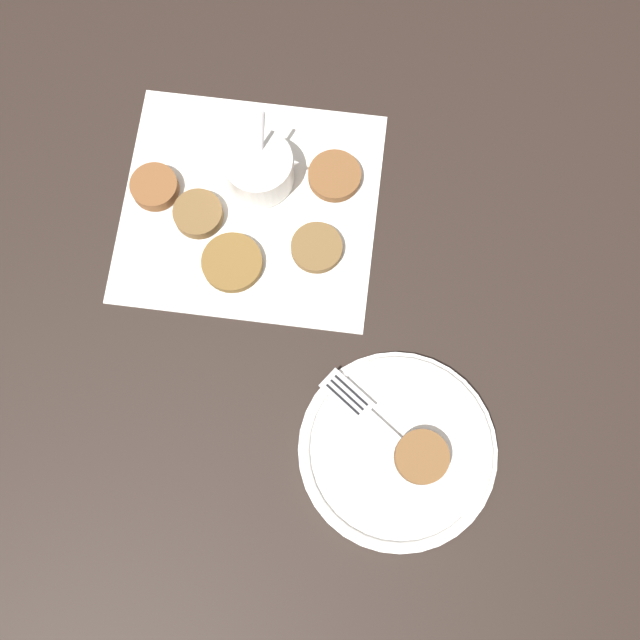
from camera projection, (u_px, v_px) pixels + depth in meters
ground_plane at (271, 191)px, 0.94m from camera, size 4.00×4.00×0.00m
napkin at (249, 207)px, 0.94m from camera, size 0.35×0.33×0.00m
sauce_bowl at (259, 170)px, 0.92m from camera, size 0.09×0.09×0.10m
fritter_0 at (198, 214)px, 0.92m from camera, size 0.06×0.06×0.02m
fritter_1 at (232, 263)px, 0.91m from camera, size 0.07×0.07×0.01m
fritter_2 at (154, 186)px, 0.93m from camera, size 0.06×0.06×0.02m
fritter_3 at (316, 248)px, 0.91m from camera, size 0.06×0.06×0.01m
fritter_4 at (334, 176)px, 0.94m from camera, size 0.07×0.07×0.01m
serving_plate at (397, 450)px, 0.85m from camera, size 0.23×0.23×0.02m
fritter_on_plate at (422, 457)px, 0.83m from camera, size 0.06×0.06×0.02m
fork at (368, 414)px, 0.85m from camera, size 0.14×0.13×0.00m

